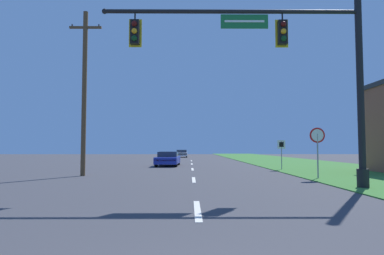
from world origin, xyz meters
TOP-DOWN VIEW (x-y plane):
  - grass_verge_right at (10.50, 30.00)m, footprint 10.00×110.00m
  - road_center_line at (0.00, 22.00)m, footprint 0.16×34.80m
  - signal_mast at (3.88, 10.53)m, footprint 10.24×0.47m
  - car_ahead at (-2.05, 26.66)m, footprint 1.99×4.73m
  - far_car at (-1.51, 53.22)m, footprint 1.82×4.38m
  - stop_sign at (6.17, 14.49)m, footprint 0.76×0.07m
  - route_sign_post at (6.22, 21.36)m, footprint 0.55×0.06m
  - utility_pole_near at (-6.07, 16.39)m, footprint 1.80×0.26m

SIDE VIEW (x-z plane):
  - road_center_line at x=0.00m, z-range 0.00..0.01m
  - grass_verge_right at x=10.50m, z-range 0.00..0.04m
  - far_car at x=-1.51m, z-range 0.01..1.20m
  - car_ahead at x=-2.05m, z-range 0.01..1.20m
  - route_sign_post at x=6.22m, z-range 0.51..2.54m
  - stop_sign at x=6.17m, z-range 0.61..3.12m
  - signal_mast at x=3.88m, z-range 0.87..8.56m
  - utility_pole_near at x=-6.07m, z-range 0.16..9.36m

